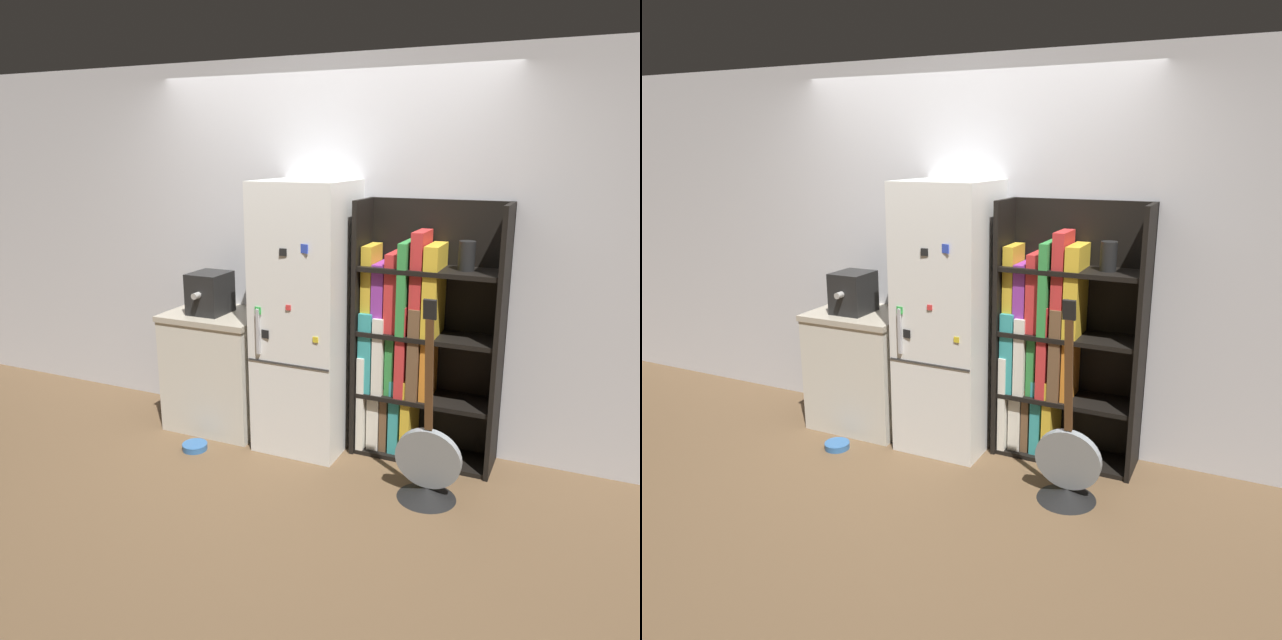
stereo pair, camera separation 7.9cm
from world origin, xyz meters
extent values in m
plane|color=brown|center=(0.00, 0.00, 0.00)|extent=(16.00, 16.00, 0.00)
cube|color=silver|center=(0.00, 0.47, 1.30)|extent=(8.00, 0.05, 2.60)
cube|color=white|center=(0.00, 0.16, 0.91)|extent=(0.59, 0.58, 1.82)
cube|color=#333333|center=(0.00, -0.13, 0.67)|extent=(0.58, 0.01, 0.01)
cube|color=#B2B2B7|center=(-0.21, -0.14, 0.87)|extent=(0.02, 0.02, 0.30)
cube|color=yellow|center=(0.20, -0.13, 0.86)|extent=(0.04, 0.01, 0.04)
cube|color=red|center=(0.01, -0.13, 1.05)|extent=(0.03, 0.01, 0.03)
cube|color=blue|center=(0.12, -0.13, 1.43)|extent=(0.05, 0.02, 0.05)
cube|color=black|center=(-0.02, -0.13, 1.39)|extent=(0.05, 0.01, 0.05)
cube|color=green|center=(-0.21, -0.13, 1.01)|extent=(0.05, 0.01, 0.05)
cube|color=black|center=(-0.16, -0.13, 0.85)|extent=(0.05, 0.01, 0.05)
cube|color=black|center=(0.35, 0.28, 0.85)|extent=(0.03, 0.35, 1.70)
cube|color=black|center=(1.25, 0.28, 0.85)|extent=(0.03, 0.35, 1.70)
cube|color=black|center=(0.80, 0.43, 0.85)|extent=(0.93, 0.03, 1.70)
cube|color=black|center=(0.80, 0.28, 0.01)|extent=(0.87, 0.32, 0.03)
cube|color=black|center=(0.80, 0.28, 0.43)|extent=(0.87, 0.32, 0.03)
cube|color=black|center=(0.80, 0.28, 0.85)|extent=(0.87, 0.32, 0.03)
cube|color=black|center=(0.80, 0.28, 1.28)|extent=(0.87, 0.32, 0.03)
cube|color=silver|center=(0.40, 0.27, 0.36)|extent=(0.05, 0.30, 0.66)
cube|color=silver|center=(0.48, 0.28, 0.29)|extent=(0.08, 0.25, 0.52)
cube|color=brown|center=(0.55, 0.28, 0.25)|extent=(0.05, 0.24, 0.44)
cube|color=teal|center=(0.63, 0.28, 0.29)|extent=(0.07, 0.24, 0.51)
cube|color=gold|center=(0.71, 0.27, 0.29)|extent=(0.06, 0.26, 0.53)
cube|color=teal|center=(0.42, 0.28, 0.71)|extent=(0.09, 0.29, 0.54)
cube|color=silver|center=(0.51, 0.27, 0.70)|extent=(0.07, 0.29, 0.52)
cube|color=#338C3F|center=(0.59, 0.27, 0.70)|extent=(0.06, 0.23, 0.51)
cube|color=red|center=(0.66, 0.28, 0.75)|extent=(0.06, 0.30, 0.61)
cube|color=brown|center=(0.75, 0.27, 0.74)|extent=(0.07, 0.28, 0.61)
cube|color=orange|center=(0.82, 0.27, 0.76)|extent=(0.06, 0.26, 0.63)
cube|color=gold|center=(0.41, 0.28, 1.14)|extent=(0.07, 0.23, 0.55)
cube|color=purple|center=(0.49, 0.28, 1.08)|extent=(0.08, 0.25, 0.44)
cube|color=red|center=(0.58, 0.28, 1.12)|extent=(0.08, 0.25, 0.51)
cube|color=#338C3F|center=(0.66, 0.27, 1.16)|extent=(0.06, 0.30, 0.59)
cube|color=red|center=(0.74, 0.27, 1.19)|extent=(0.07, 0.25, 0.65)
cube|color=gold|center=(0.83, 0.27, 1.15)|extent=(0.09, 0.28, 0.58)
cylinder|color=black|center=(1.02, 0.28, 1.38)|extent=(0.10, 0.10, 0.18)
cube|color=beige|center=(-0.71, 0.17, 0.41)|extent=(0.70, 0.55, 0.83)
cube|color=#B2A893|center=(-0.71, 0.17, 0.85)|extent=(0.72, 0.57, 0.04)
cube|color=black|center=(-0.75, 0.14, 1.02)|extent=(0.25, 0.28, 0.29)
cylinder|color=#A5A39E|center=(-0.75, -0.03, 1.03)|extent=(0.04, 0.06, 0.04)
cone|color=black|center=(0.96, -0.23, 0.03)|extent=(0.35, 0.35, 0.06)
cylinder|color=gray|center=(0.96, -0.23, 0.26)|extent=(0.39, 0.10, 0.39)
cube|color=brown|center=(0.96, -0.30, 0.80)|extent=(0.04, 0.12, 0.68)
cube|color=black|center=(0.96, -0.36, 1.19)|extent=(0.07, 0.04, 0.11)
cylinder|color=#3366A5|center=(-0.66, -0.27, 0.02)|extent=(0.17, 0.17, 0.04)
torus|color=#3366A5|center=(-0.66, -0.27, 0.04)|extent=(0.17, 0.17, 0.01)
camera|label=1|loc=(1.73, -3.50, 2.00)|focal=35.00mm
camera|label=2|loc=(1.80, -3.47, 2.00)|focal=35.00mm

